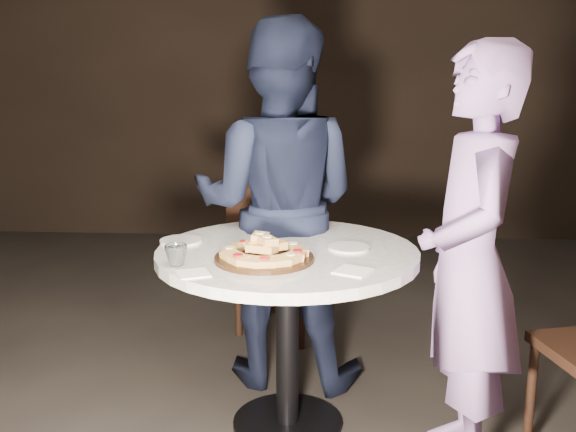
{
  "coord_description": "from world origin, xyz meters",
  "views": [
    {
      "loc": [
        0.24,
        -2.44,
        1.55
      ],
      "look_at": [
        0.08,
        0.18,
        0.95
      ],
      "focal_mm": 40.0,
      "sensor_mm": 36.0,
      "label": 1
    }
  ],
  "objects": [
    {
      "name": "focaccia_pile",
      "position": [
        0.0,
        -0.04,
        0.86
      ],
      "size": [
        0.35,
        0.35,
        0.09
      ],
      "rotation": [
        0.0,
        0.0,
        -0.21
      ],
      "color": "tan",
      "rests_on": "serving_board"
    },
    {
      "name": "napkin_far",
      "position": [
        0.34,
        -0.16,
        0.82
      ],
      "size": [
        0.16,
        0.16,
        0.01
      ],
      "primitive_type": "cube",
      "rotation": [
        0.0,
        0.0,
        -0.46
      ],
      "color": "white",
      "rests_on": "table"
    },
    {
      "name": "diner_navy",
      "position": [
        0.0,
        0.63,
        0.9
      ],
      "size": [
        0.95,
        0.78,
        1.79
      ],
      "primitive_type": "imported",
      "rotation": [
        0.0,
        0.0,
        3.02
      ],
      "color": "black",
      "rests_on": "ground"
    },
    {
      "name": "chair_far",
      "position": [
        -0.04,
        1.13,
        0.6
      ],
      "size": [
        0.65,
        0.66,
        1.03
      ],
      "rotation": [
        0.0,
        0.0,
        2.72
      ],
      "color": "black",
      "rests_on": "ground"
    },
    {
      "name": "table",
      "position": [
        0.08,
        0.13,
        0.67
      ],
      "size": [
        1.16,
        1.16,
        0.82
      ],
      "rotation": [
        0.0,
        0.0,
        -0.07
      ],
      "color": "black",
      "rests_on": "ground"
    },
    {
      "name": "plate_right",
      "position": [
        0.34,
        0.15,
        0.83
      ],
      "size": [
        0.22,
        0.22,
        0.01
      ],
      "primitive_type": "cylinder",
      "rotation": [
        0.0,
        0.0,
        -0.38
      ],
      "color": "white",
      "rests_on": "table"
    },
    {
      "name": "water_glass",
      "position": [
        -0.33,
        -0.12,
        0.86
      ],
      "size": [
        0.11,
        0.11,
        0.08
      ],
      "primitive_type": "imported",
      "rotation": [
        0.0,
        0.0,
        0.38
      ],
      "color": "silver",
      "rests_on": "table"
    },
    {
      "name": "diner_teal",
      "position": [
        0.78,
        -0.09,
        0.83
      ],
      "size": [
        0.41,
        0.61,
        1.66
      ],
      "primitive_type": "imported",
      "rotation": [
        0.0,
        0.0,
        -1.59
      ],
      "color": "#8167A5",
      "rests_on": "ground"
    },
    {
      "name": "plate_left",
      "position": [
        -0.39,
        0.22,
        0.83
      ],
      "size": [
        0.21,
        0.21,
        0.01
      ],
      "primitive_type": "cylinder",
      "rotation": [
        0.0,
        0.0,
        0.13
      ],
      "color": "white",
      "rests_on": "table"
    },
    {
      "name": "napkin_near",
      "position": [
        -0.24,
        -0.22,
        0.82
      ],
      "size": [
        0.15,
        0.15,
        0.01
      ],
      "primitive_type": "cube",
      "rotation": [
        0.0,
        0.0,
        0.4
      ],
      "color": "white",
      "rests_on": "table"
    },
    {
      "name": "serving_board",
      "position": [
        0.0,
        -0.04,
        0.83
      ],
      "size": [
        0.51,
        0.51,
        0.02
      ],
      "primitive_type": "cylinder",
      "rotation": [
        0.0,
        0.0,
        -0.37
      ],
      "color": "black",
      "rests_on": "table"
    }
  ]
}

